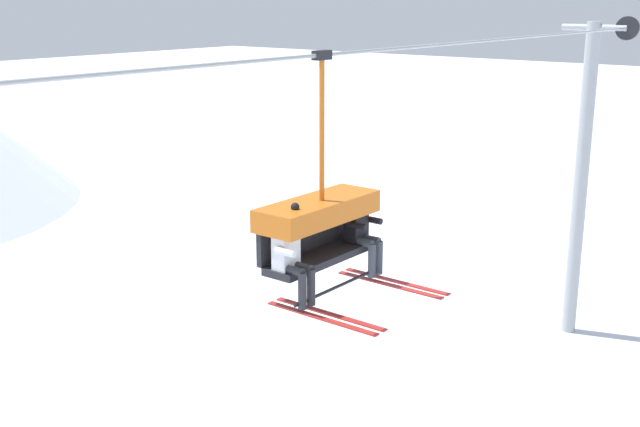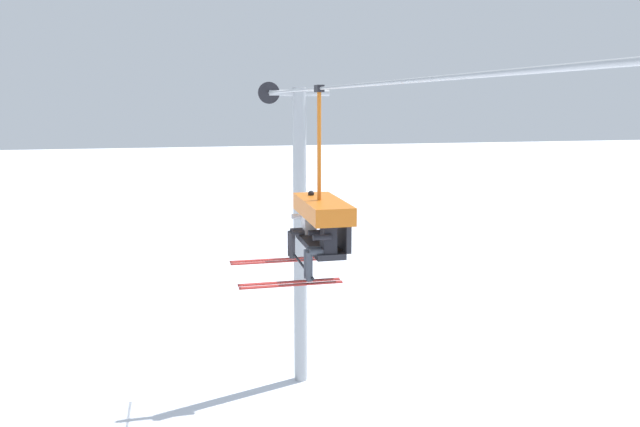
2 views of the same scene
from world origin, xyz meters
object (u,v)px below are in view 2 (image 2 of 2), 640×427
Objects in this scene: lift_tower_near at (299,231)px; skier_white at (303,224)px; skier_black at (321,243)px; chairlift_chair at (323,215)px.

lift_tower_near is 4.87× the size of skier_white.
skier_black is (1.52, -0.01, -0.02)m from skier_white.
skier_white is at bearing -164.30° from chairlift_chair.
lift_tower_near reaches higher than skier_white.
skier_white is at bearing 179.74° from skier_black.
lift_tower_near is 4.87× the size of skier_black.
skier_white is (5.08, -0.92, 1.22)m from lift_tower_near.
lift_tower_near is at bearing 169.70° from skier_white.
lift_tower_near is 2.65× the size of chairlift_chair.
skier_white is 1.52m from skier_black.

